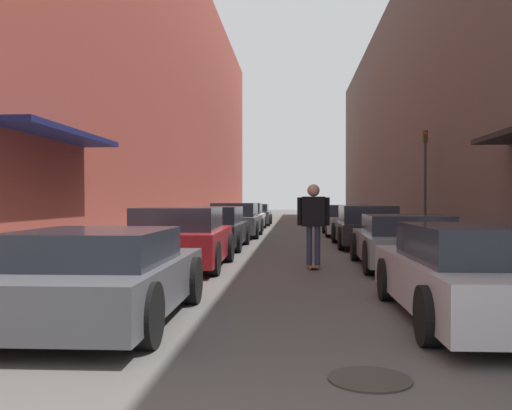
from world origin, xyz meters
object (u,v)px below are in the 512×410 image
at_px(parked_car_left_1, 180,239).
at_px(parked_car_right_3, 348,221).
at_px(manhole_cover, 370,379).
at_px(parked_car_left_3, 235,221).
at_px(parked_car_right_0, 477,274).
at_px(parked_car_right_1, 404,241).
at_px(parked_car_left_5, 254,215).
at_px(traffic_light, 425,172).
at_px(skateboarder, 313,216).
at_px(parked_car_left_2, 215,228).
at_px(parked_car_left_4, 245,217).
at_px(parked_car_right_2, 366,227).
at_px(parked_car_left_0, 100,276).

distance_m(parked_car_left_1, parked_car_right_3, 12.83).
bearing_deg(manhole_cover, parked_car_left_3, 99.45).
xyz_separation_m(parked_car_left_1, parked_car_right_0, (4.78, -5.15, -0.07)).
height_order(parked_car_left_1, parked_car_right_0, parked_car_left_1).
bearing_deg(parked_car_right_3, parked_car_left_3, -164.60).
bearing_deg(parked_car_right_1, parked_car_left_1, -175.19).
xyz_separation_m(parked_car_left_5, parked_car_right_3, (4.68, -9.60, 0.01)).
xyz_separation_m(parked_car_right_0, traffic_light, (2.44, 13.67, 1.91)).
relative_size(parked_car_right_0, skateboarder, 2.37).
bearing_deg(parked_car_left_3, parked_car_left_2, -90.58).
xyz_separation_m(parked_car_left_3, parked_car_right_3, (4.66, 1.28, -0.04)).
distance_m(parked_car_left_1, parked_car_left_4, 16.28).
distance_m(parked_car_left_5, parked_car_right_0, 27.06).
distance_m(parked_car_left_2, parked_car_right_2, 4.86).
bearing_deg(parked_car_right_1, parked_car_left_3, 115.32).
relative_size(parked_car_left_1, parked_car_left_5, 0.91).
height_order(parked_car_left_4, parked_car_right_1, parked_car_left_4).
height_order(parked_car_right_1, manhole_cover, parked_car_right_1).
bearing_deg(parked_car_left_4, manhole_cover, -82.53).
bearing_deg(manhole_cover, parked_car_right_0, 56.21).
xyz_separation_m(parked_car_right_1, traffic_light, (2.27, 8.11, 1.91)).
bearing_deg(parked_car_left_4, parked_car_right_3, -42.59).
xyz_separation_m(parked_car_right_1, skateboarder, (-2.01, -0.27, 0.56)).
distance_m(parked_car_left_2, parked_car_right_0, 11.30).
xyz_separation_m(parked_car_right_0, parked_car_right_1, (0.16, 5.56, 0.00)).
relative_size(parked_car_left_5, traffic_light, 1.15).
height_order(parked_car_left_3, parked_car_right_3, parked_car_left_3).
bearing_deg(traffic_light, parked_car_right_2, -134.78).
xyz_separation_m(parked_car_left_1, parked_car_right_3, (4.77, 11.90, -0.03)).
bearing_deg(parked_car_left_2, parked_car_right_1, -43.90).
distance_m(parked_car_right_3, manhole_cover, 19.57).
height_order(parked_car_left_1, skateboarder, skateboarder).
relative_size(parked_car_left_3, parked_car_right_3, 0.93).
relative_size(parked_car_left_4, parked_car_right_3, 0.91).
height_order(parked_car_left_2, manhole_cover, parked_car_left_2).
xyz_separation_m(parked_car_left_0, parked_car_left_3, (-0.01, 16.15, 0.09)).
distance_m(parked_car_left_5, parked_car_right_1, 21.64).
distance_m(parked_car_right_2, parked_car_right_3, 5.80).
bearing_deg(skateboarder, parked_car_left_3, 105.03).
distance_m(parked_car_left_1, parked_car_right_2, 7.78).
bearing_deg(manhole_cover, parked_car_left_2, 103.65).
height_order(parked_car_left_5, parked_car_right_1, parked_car_left_5).
bearing_deg(parked_car_right_1, parked_car_right_3, 90.86).
bearing_deg(parked_car_right_1, parked_car_left_2, 136.10).
relative_size(parked_car_left_3, parked_car_right_0, 0.98).
relative_size(parked_car_left_0, skateboarder, 2.20).
bearing_deg(parked_car_left_5, parked_car_left_3, -89.89).
bearing_deg(parked_car_right_3, parked_car_left_4, 137.41).
bearing_deg(parked_car_right_1, parked_car_right_0, -91.69).
xyz_separation_m(parked_car_left_0, parked_car_right_0, (4.66, 0.38, 0.01)).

